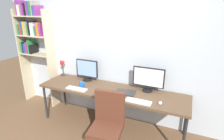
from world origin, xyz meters
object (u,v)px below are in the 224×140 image
keyboard_left (77,89)px  coffee_mug (82,84)px  laptop_closed (125,93)px  computer_mouse (160,103)px  bookshelf (33,37)px  monitor_left (87,70)px  desk (111,92)px  desk_lamp (62,64)px  keyboard_right (138,101)px  monitor_right (148,79)px  office_chair (107,132)px

keyboard_left → coffee_mug: 0.14m
laptop_closed → computer_mouse: bearing=-16.7°
keyboard_left → computer_mouse: (1.44, 0.08, 0.01)m
bookshelf → monitor_left: 1.43m
desk → monitor_left: monitor_left is taller
desk_lamp → desk: bearing=-10.5°
monitor_left → keyboard_right: size_ratio=1.14×
monitor_left → keyboard_left: monitor_left is taller
keyboard_left → laptop_closed: 0.86m
bookshelf → monitor_left: bookshelf is taller
keyboard_right → monitor_left: bearing=159.1°
desk_lamp → coffee_mug: desk_lamp is taller
monitor_right → keyboard_left: (-1.16, -0.44, -0.22)m
desk_lamp → keyboard_right: desk_lamp is taller
office_chair → keyboard_left: 0.97m
laptop_closed → coffee_mug: bearing=179.5°
monitor_right → desk_lamp: size_ratio=1.40×
bookshelf → coffee_mug: bearing=-13.1°
keyboard_left → computer_mouse: bearing=3.0°
desk → monitor_right: bearing=19.5°
laptop_closed → monitor_left: bearing=159.7°
keyboard_right → coffee_mug: (-1.10, 0.14, 0.04)m
office_chair → monitor_left: size_ratio=2.18×
office_chair → keyboard_left: bearing=151.6°
monitor_right → laptop_closed: size_ratio=1.66×
computer_mouse → desk: bearing=170.0°
desk → monitor_right: size_ratio=4.96×
office_chair → computer_mouse: bearing=38.5°
office_chair → monitor_right: size_ratio=1.86×
desk → keyboard_left: 0.61m
monitor_right → office_chair: bearing=-112.5°
desk → desk_lamp: (-1.22, 0.23, 0.30)m
computer_mouse → desk_lamp: bearing=169.7°
desk → computer_mouse: size_ratio=27.45×
desk_lamp → laptop_closed: desk_lamp is taller
monitor_left → coffee_mug: bearing=-78.4°
keyboard_right → laptop_closed: 0.35m
office_chair → keyboard_right: size_ratio=2.49×
office_chair → coffee_mug: size_ratio=9.34×
keyboard_right → laptop_closed: bearing=144.5°
laptop_closed → bookshelf: bearing=168.4°
computer_mouse → bookshelf: bearing=172.2°
desk_lamp → coffee_mug: 0.78m
desk_lamp → laptop_closed: bearing=-9.7°
bookshelf → desk_lamp: bearing=-0.2°
monitor_left → office_chair: bearing=-46.2°
desk_lamp → keyboard_right: bearing=-14.4°
monitor_left → computer_mouse: monitor_left is taller
office_chair → monitor_right: (0.36, 0.87, 0.57)m
office_chair → laptop_closed: bearing=86.4°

